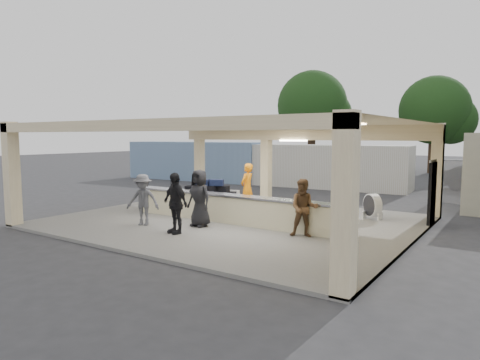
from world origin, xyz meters
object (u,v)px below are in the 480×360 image
Objects in this scene: container_blue at (196,161)px; baggage_handler at (247,188)px; passenger_b at (175,203)px; container_white at (309,166)px; passenger_a at (304,208)px; passenger_d at (199,198)px; passenger_c at (143,200)px; luggage_cart at (207,195)px; drum_fan at (372,206)px; baggage_counter at (227,208)px.

baggage_handler is at bearing -45.74° from container_blue.
passenger_b is 0.16× the size of container_white.
passenger_d is (-3.51, -0.56, 0.08)m from passenger_a.
passenger_d is (1.69, 0.91, 0.09)m from passenger_c.
baggage_handler is at bearing 42.62° from passenger_c.
container_white reaches higher than passenger_a.
container_white is (-2.14, 14.33, 0.24)m from passenger_b.
drum_fan is at bearing 3.33° from luggage_cart.
passenger_c is at bearing -135.92° from baggage_counter.
container_blue reaches higher than container_white.
drum_fan is at bearing -56.71° from container_white.
luggage_cart is 1.34× the size of baggage_handler.
container_white is (-0.42, 14.03, 0.32)m from passenger_c.
drum_fan is 3.95m from passenger_a.
baggage_handler is 14.03m from container_blue.
container_white reaches higher than passenger_c.
passenger_d is (0.14, -3.11, -0.02)m from baggage_handler.
passenger_a is 1.01× the size of passenger_c.
container_white is at bearing 90.79° from passenger_a.
passenger_b is (-4.36, -5.60, 0.44)m from drum_fan.
passenger_b is at bearing 0.86° from baggage_handler.
passenger_c is 14.04m from container_white.
passenger_a is 18.47m from container_blue.
passenger_c is (-2.03, -1.97, 0.37)m from baggage_counter.
container_white is 8.49m from container_blue.
passenger_c is 1.92m from passenger_d.
passenger_a is at bearing -61.07° from drum_fan.
container_white is 1.15× the size of container_blue.
container_blue is (-14.96, 8.09, 0.73)m from drum_fan.
container_white is (-1.97, 10.01, 0.21)m from baggage_handler.
passenger_c is at bearing 172.42° from passenger_a.
drum_fan is 6.22m from passenger_d.
baggage_counter is 1.20m from passenger_d.
drum_fan is (4.04, 3.34, 0.01)m from baggage_counter.
passenger_b is 17.32m from container_blue.
luggage_cart is 2.77× the size of drum_fan.
passenger_b is at bearing -84.88° from container_white.
baggage_counter is 2.33m from passenger_b.
container_blue is (-8.89, 13.40, 0.37)m from passenger_c.
passenger_a is (3.66, -2.55, -0.10)m from baggage_handler.
passenger_d is (-0.03, 1.20, 0.00)m from passenger_b.
passenger_a is 0.92× the size of passenger_d.
passenger_a is at bearing -69.26° from container_white.
passenger_d is at bearing -93.20° from drum_fan.
baggage_counter is 0.70× the size of container_white.
baggage_handler is 3.12m from passenger_d.
passenger_d is at bearing 1.90° from passenger_c.
container_blue reaches higher than passenger_a.
container_white is at bearing -170.31° from baggage_handler.
container_blue is at bearing -179.08° from container_white.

